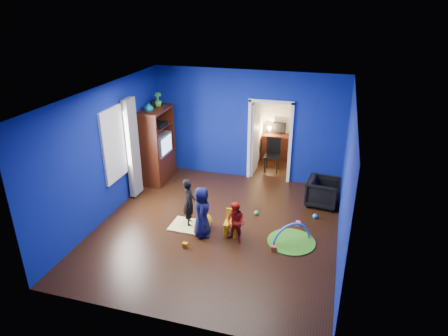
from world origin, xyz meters
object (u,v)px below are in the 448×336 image
(crt_tv, at_px, (158,144))
(kid_chair, at_px, (231,224))
(child_black, at_px, (189,202))
(hopper_ball, at_px, (204,221))
(study_desk, at_px, (277,147))
(tv_armoire, at_px, (157,145))
(play_mat, at_px, (291,242))
(toddler_red, at_px, (236,222))
(vase, at_px, (149,107))
(child_navy, at_px, (202,212))
(armchair, at_px, (323,192))
(folding_chair, at_px, (272,156))

(crt_tv, distance_m, kid_chair, 3.37)
(child_black, xyz_separation_m, hopper_ball, (0.35, -0.08, -0.36))
(crt_tv, height_order, hopper_ball, crt_tv)
(study_desk, bearing_deg, kid_chair, -93.10)
(child_black, height_order, tv_armoire, tv_armoire)
(hopper_ball, bearing_deg, play_mat, -0.13)
(crt_tv, xyz_separation_m, hopper_ball, (1.92, -2.01, -0.84))
(toddler_red, xyz_separation_m, kid_chair, (-0.15, 0.20, -0.19))
(vase, bearing_deg, child_navy, -44.27)
(child_navy, relative_size, tv_armoire, 0.56)
(armchair, xyz_separation_m, toddler_red, (-1.58, -2.05, 0.11))
(kid_chair, bearing_deg, tv_armoire, 137.55)
(vase, distance_m, tv_armoire, 1.14)
(toddler_red, relative_size, folding_chair, 0.95)
(tv_armoire, distance_m, crt_tv, 0.06)
(vase, xyz_separation_m, crt_tv, (0.04, 0.30, -1.06))
(child_navy, height_order, hopper_ball, child_navy)
(play_mat, bearing_deg, tv_armoire, 152.26)
(child_navy, relative_size, folding_chair, 1.19)
(child_navy, bearing_deg, hopper_ball, -5.49)
(tv_armoire, relative_size, hopper_ball, 5.45)
(study_desk, bearing_deg, hopper_ball, -101.21)
(tv_armoire, bearing_deg, crt_tv, 0.00)
(tv_armoire, bearing_deg, vase, -90.00)
(play_mat, height_order, study_desk, study_desk)
(toddler_red, distance_m, play_mat, 1.20)
(child_black, xyz_separation_m, study_desk, (1.22, 4.28, -0.16))
(play_mat, distance_m, folding_chair, 3.58)
(crt_tv, relative_size, play_mat, 0.73)
(vase, height_order, tv_armoire, vase)
(armchair, bearing_deg, hopper_ball, 133.23)
(vase, height_order, folding_chair, vase)
(child_navy, xyz_separation_m, toddler_red, (0.72, -0.03, -0.11))
(child_black, relative_size, tv_armoire, 0.55)
(folding_chair, bearing_deg, play_mat, -73.58)
(toddler_red, distance_m, tv_armoire, 3.60)
(tv_armoire, distance_m, study_desk, 3.72)
(armchair, distance_m, toddler_red, 2.59)
(toddler_red, relative_size, vase, 3.80)
(armchair, bearing_deg, kid_chair, 143.13)
(toddler_red, height_order, vase, vase)
(child_black, height_order, kid_chair, child_black)
(hopper_ball, relative_size, play_mat, 0.37)
(vase, distance_m, crt_tv, 1.10)
(crt_tv, xyz_separation_m, kid_chair, (2.54, -2.08, -0.77))
(child_navy, bearing_deg, crt_tv, 24.28)
(play_mat, bearing_deg, vase, 155.90)
(vase, distance_m, folding_chair, 3.66)
(child_navy, bearing_deg, play_mat, -99.10)
(tv_armoire, height_order, study_desk, tv_armoire)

